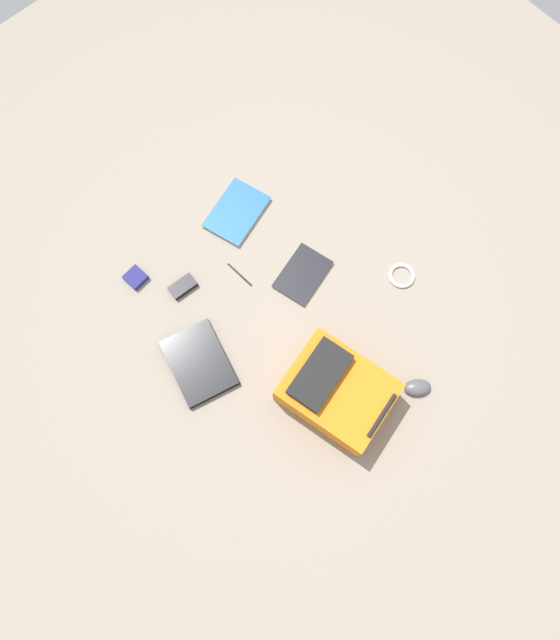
% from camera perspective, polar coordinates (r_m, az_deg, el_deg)
% --- Properties ---
extents(ground_plane, '(4.09, 4.09, 0.00)m').
position_cam_1_polar(ground_plane, '(2.30, -0.18, 0.05)').
color(ground_plane, gray).
extents(backpack, '(0.45, 0.39, 0.21)m').
position_cam_1_polar(backpack, '(2.15, 5.83, -7.33)').
color(backpack, orange).
rests_on(backpack, ground_plane).
extents(laptop, '(0.35, 0.30, 0.03)m').
position_cam_1_polar(laptop, '(2.26, -8.36, -4.41)').
color(laptop, black).
rests_on(laptop, ground_plane).
extents(book_comic, '(0.26, 0.32, 0.02)m').
position_cam_1_polar(book_comic, '(2.48, -4.50, 11.05)').
color(book_comic, silver).
rests_on(book_comic, ground_plane).
extents(book_red, '(0.22, 0.27, 0.02)m').
position_cam_1_polar(book_red, '(2.36, 2.36, 4.72)').
color(book_red, silver).
rests_on(book_red, ground_plane).
extents(computer_mouse, '(0.12, 0.13, 0.04)m').
position_cam_1_polar(computer_mouse, '(2.28, 14.02, -6.78)').
color(computer_mouse, '#4C4C51').
rests_on(computer_mouse, ground_plane).
extents(cable_coil, '(0.11, 0.11, 0.02)m').
position_cam_1_polar(cable_coil, '(2.41, 12.46, 4.51)').
color(cable_coil, silver).
rests_on(cable_coil, ground_plane).
extents(power_brick, '(0.07, 0.12, 0.03)m').
position_cam_1_polar(power_brick, '(2.37, -10.00, 3.42)').
color(power_brick, black).
rests_on(power_brick, ground_plane).
extents(pen_black, '(0.15, 0.02, 0.01)m').
position_cam_1_polar(pen_black, '(2.37, -4.18, 4.72)').
color(pen_black, black).
rests_on(pen_black, ground_plane).
extents(earbud_pouch, '(0.09, 0.09, 0.03)m').
position_cam_1_polar(earbud_pouch, '(2.42, -14.67, 4.27)').
color(earbud_pouch, navy).
rests_on(earbud_pouch, ground_plane).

